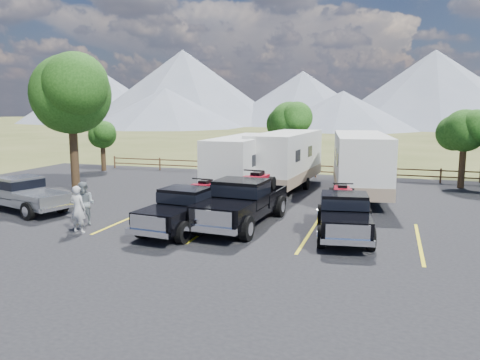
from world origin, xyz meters
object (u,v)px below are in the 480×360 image
(trailer_left, at_px, (244,164))
(person_b, at_px, (85,204))
(trailer_right, at_px, (360,165))
(rig_right, at_px, (344,212))
(person_a, at_px, (78,209))
(rig_left, at_px, (188,206))
(rig_center, at_px, (243,200))
(tree_big_nw, at_px, (70,94))
(pickup_silver, at_px, (23,194))
(trailer_center, at_px, (286,160))

(trailer_left, distance_m, person_b, 9.75)
(trailer_right, height_order, person_b, trailer_right)
(rig_right, bearing_deg, person_a, -172.16)
(rig_left, distance_m, person_b, 4.39)
(rig_center, relative_size, rig_right, 1.15)
(person_b, bearing_deg, trailer_left, 57.86)
(person_a, bearing_deg, rig_center, -150.20)
(tree_big_nw, relative_size, rig_center, 1.19)
(trailer_left, height_order, pickup_silver, trailer_left)
(rig_right, distance_m, trailer_right, 7.74)
(trailer_center, distance_m, trailer_right, 4.55)
(rig_right, height_order, trailer_left, trailer_left)
(tree_big_nw, xyz_separation_m, rig_right, (15.79, -4.78, -4.67))
(trailer_left, xyz_separation_m, person_a, (-3.74, -9.84, -0.75))
(trailer_right, xyz_separation_m, pickup_silver, (-14.78, -8.24, -0.94))
(tree_big_nw, height_order, rig_right, tree_big_nw)
(person_b, bearing_deg, trailer_center, 54.05)
(rig_center, bearing_deg, pickup_silver, -171.48)
(rig_left, distance_m, rig_center, 2.32)
(person_b, bearing_deg, person_a, -72.59)
(rig_center, bearing_deg, person_b, -157.65)
(trailer_right, bearing_deg, person_b, -145.90)
(tree_big_nw, bearing_deg, trailer_center, 20.29)
(rig_center, relative_size, pickup_silver, 1.14)
(trailer_right, xyz_separation_m, person_a, (-10.00, -10.55, -0.87))
(tree_big_nw, relative_size, person_a, 4.21)
(trailer_left, bearing_deg, tree_big_nw, -165.59)
(pickup_silver, bearing_deg, trailer_center, 148.63)
(trailer_center, bearing_deg, tree_big_nw, -155.32)
(person_b, bearing_deg, rig_left, 4.31)
(rig_left, relative_size, rig_right, 1.02)
(tree_big_nw, height_order, person_b, tree_big_nw)
(rig_center, height_order, trailer_right, trailer_right)
(rig_center, height_order, pickup_silver, rig_center)
(rig_left, relative_size, pickup_silver, 1.01)
(pickup_silver, bearing_deg, rig_right, 108.18)
(rig_right, xyz_separation_m, trailer_right, (0.11, 7.69, 0.91))
(rig_left, distance_m, trailer_center, 10.21)
(rig_center, height_order, person_b, rig_center)
(tree_big_nw, bearing_deg, rig_right, -16.83)
(pickup_silver, bearing_deg, person_a, 80.23)
(rig_right, bearing_deg, rig_left, -179.24)
(rig_left, relative_size, rig_center, 0.89)
(rig_right, xyz_separation_m, person_a, (-9.89, -2.86, 0.04))
(pickup_silver, height_order, person_a, person_a)
(trailer_right, bearing_deg, tree_big_nw, -177.63)
(rig_left, relative_size, trailer_center, 0.60)
(person_a, bearing_deg, trailer_center, -114.35)
(rig_center, xyz_separation_m, trailer_center, (-0.11, 8.75, 0.73))
(trailer_left, bearing_deg, rig_right, -47.00)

